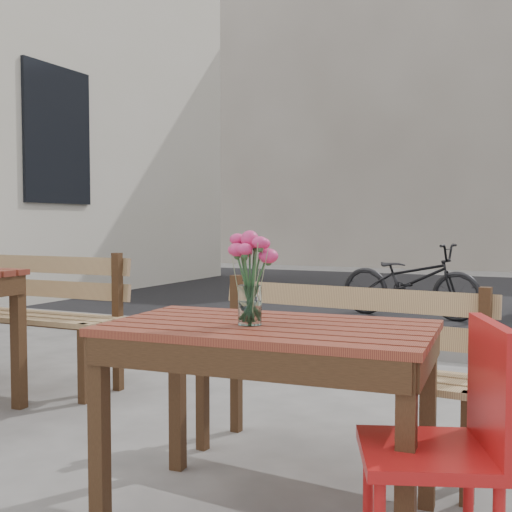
{
  "coord_description": "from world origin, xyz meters",
  "views": [
    {
      "loc": [
        1.04,
        -2.05,
        1.05
      ],
      "look_at": [
        0.07,
        -0.01,
        0.93
      ],
      "focal_mm": 45.0,
      "sensor_mm": 36.0,
      "label": 1
    }
  ],
  "objects_px": {
    "main_table": "(269,356)",
    "main_vase": "(250,266)",
    "bicycle": "(410,280)",
    "red_chair": "(455,434)"
  },
  "relations": [
    {
      "from": "main_vase",
      "to": "bicycle",
      "type": "relative_size",
      "value": 0.21
    },
    {
      "from": "main_table",
      "to": "main_vase",
      "type": "relative_size",
      "value": 3.58
    },
    {
      "from": "main_vase",
      "to": "bicycle",
      "type": "xyz_separation_m",
      "value": [
        -0.53,
        5.09,
        -0.49
      ]
    },
    {
      "from": "main_table",
      "to": "red_chair",
      "type": "distance_m",
      "value": 0.69
    },
    {
      "from": "main_vase",
      "to": "red_chair",
      "type": "bearing_deg",
      "value": -9.94
    },
    {
      "from": "main_table",
      "to": "main_vase",
      "type": "xyz_separation_m",
      "value": [
        -0.05,
        -0.05,
        0.32
      ]
    },
    {
      "from": "main_table",
      "to": "main_vase",
      "type": "bearing_deg",
      "value": -143.43
    },
    {
      "from": "red_chair",
      "to": "main_vase",
      "type": "xyz_separation_m",
      "value": [
        -0.71,
        0.12,
        0.45
      ]
    },
    {
      "from": "bicycle",
      "to": "main_table",
      "type": "bearing_deg",
      "value": -166.2
    },
    {
      "from": "red_chair",
      "to": "main_vase",
      "type": "distance_m",
      "value": 0.85
    }
  ]
}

